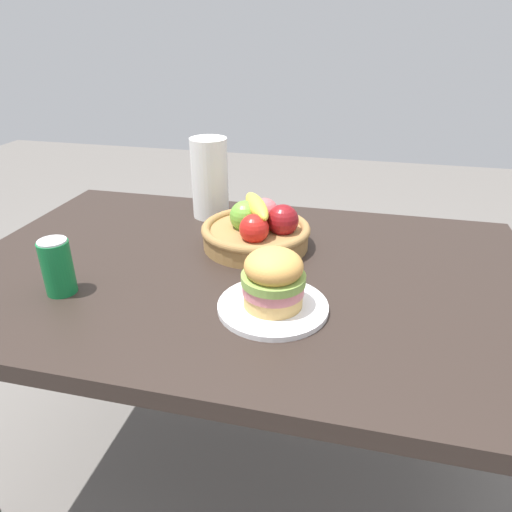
{
  "coord_description": "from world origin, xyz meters",
  "views": [
    {
      "loc": [
        0.26,
        -0.96,
        1.28
      ],
      "look_at": [
        0.04,
        -0.05,
        0.81
      ],
      "focal_mm": 32.19,
      "sensor_mm": 36.0,
      "label": 1
    }
  ],
  "objects": [
    {
      "name": "soda_can",
      "position": [
        -0.36,
        -0.21,
        0.81
      ],
      "size": [
        0.07,
        0.07,
        0.13
      ],
      "color": "#147238",
      "rests_on": "dining_table"
    },
    {
      "name": "dining_table",
      "position": [
        0.0,
        0.0,
        0.65
      ],
      "size": [
        1.4,
        0.9,
        0.75
      ],
      "color": "#2D231E",
      "rests_on": "ground_plane"
    },
    {
      "name": "sandwich",
      "position": [
        0.11,
        -0.17,
        0.82
      ],
      "size": [
        0.13,
        0.13,
        0.12
      ],
      "color": "#DBAD60",
      "rests_on": "plate"
    },
    {
      "name": "paper_towel_roll",
      "position": [
        -0.19,
        0.31,
        0.87
      ],
      "size": [
        0.11,
        0.11,
        0.24
      ],
      "primitive_type": "cylinder",
      "color": "white",
      "rests_on": "dining_table"
    },
    {
      "name": "fruit_basket",
      "position": [
        0.0,
        0.13,
        0.8
      ],
      "size": [
        0.29,
        0.29,
        0.14
      ],
      "color": "#9E7542",
      "rests_on": "dining_table"
    },
    {
      "name": "ground_plane",
      "position": [
        0.0,
        0.0,
        0.0
      ],
      "size": [
        8.0,
        8.0,
        0.0
      ],
      "primitive_type": "plane",
      "color": "slate"
    },
    {
      "name": "plate",
      "position": [
        0.11,
        -0.17,
        0.76
      ],
      "size": [
        0.23,
        0.23,
        0.01
      ],
      "primitive_type": "cylinder",
      "color": "white",
      "rests_on": "dining_table"
    }
  ]
}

